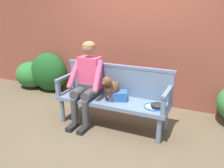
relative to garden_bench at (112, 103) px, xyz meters
The scene contains 13 objects.
ground_plane 0.40m from the garden_bench, ahead, with size 40.00×40.00×0.00m, color brown.
brick_garden_fence 1.44m from the garden_bench, 90.00° to the left, with size 8.00×0.30×2.11m, color brown.
hedge_bush_mid_right 2.18m from the garden_bench, 154.90° to the left, with size 0.87×0.58×0.87m, color #194C1E.
hedge_bush_far_left 2.69m from the garden_bench, 159.37° to the left, with size 0.76×0.65×0.61m, color #286B2D.
garden_bench is the anchor object (origin of this frame).
bench_backrest 0.39m from the garden_bench, 90.00° to the left, with size 1.81×0.06×0.50m.
bench_armrest_left_end 0.89m from the garden_bench, behind, with size 0.06×0.54×0.28m.
bench_armrest_right_end 0.89m from the garden_bench, ahead, with size 0.06×0.54×0.28m.
person_seated 0.53m from the garden_bench, behind, with size 0.56×0.67×1.33m.
dog_on_bench 0.26m from the garden_bench, 90.63° to the right, with size 0.24×0.40×0.40m.
tennis_racket 0.69m from the garden_bench, ahead, with size 0.38×0.58×0.03m.
baseball_glove 0.75m from the garden_bench, ahead, with size 0.22×0.17×0.09m, color black.
sports_bag 0.16m from the garden_bench, ahead, with size 0.28×0.20×0.14m, color #2856A3.
Camera 1 is at (1.39, -3.06, 1.83)m, focal length 37.20 mm.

